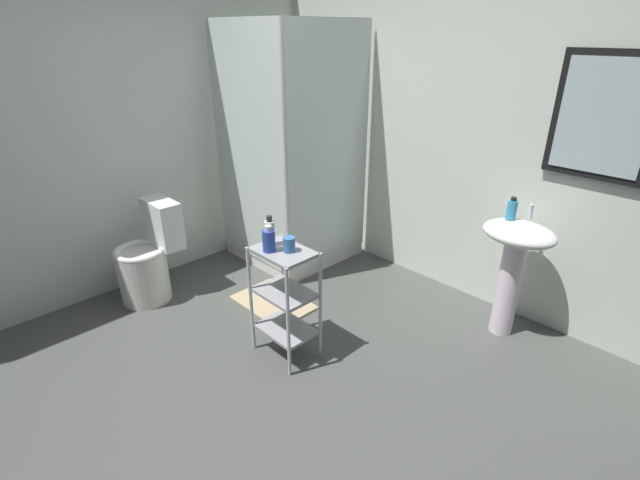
{
  "coord_description": "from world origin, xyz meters",
  "views": [
    {
      "loc": [
        1.65,
        -1.22,
        1.92
      ],
      "look_at": [
        -0.16,
        0.53,
        0.75
      ],
      "focal_mm": 25.58,
      "sensor_mm": 36.0,
      "label": 1
    }
  ],
  "objects_px": {
    "toilet": "(148,260)",
    "hand_soap_bottle": "(512,209)",
    "rinse_cup": "(289,244)",
    "storage_cart": "(285,294)",
    "lotion_bottle_white": "(270,233)",
    "shampoo_bottle_blue": "(269,240)",
    "bath_mat": "(273,303)",
    "shower_stall": "(292,211)",
    "pedestal_sink": "(514,257)"
  },
  "relations": [
    {
      "from": "toilet",
      "to": "hand_soap_bottle",
      "type": "relative_size",
      "value": 5.17
    },
    {
      "from": "toilet",
      "to": "rinse_cup",
      "type": "height_order",
      "value": "rinse_cup"
    },
    {
      "from": "toilet",
      "to": "storage_cart",
      "type": "xyz_separation_m",
      "value": [
        1.26,
        0.31,
        0.12
      ]
    },
    {
      "from": "hand_soap_bottle",
      "to": "lotion_bottle_white",
      "type": "xyz_separation_m",
      "value": [
        -0.88,
        -1.27,
        -0.05
      ]
    },
    {
      "from": "lotion_bottle_white",
      "to": "shampoo_bottle_blue",
      "type": "height_order",
      "value": "lotion_bottle_white"
    },
    {
      "from": "lotion_bottle_white",
      "to": "shampoo_bottle_blue",
      "type": "bearing_deg",
      "value": -43.77
    },
    {
      "from": "rinse_cup",
      "to": "storage_cart",
      "type": "bearing_deg",
      "value": -153.6
    },
    {
      "from": "shampoo_bottle_blue",
      "to": "rinse_cup",
      "type": "xyz_separation_m",
      "value": [
        0.08,
        0.08,
        -0.03
      ]
    },
    {
      "from": "storage_cart",
      "to": "bath_mat",
      "type": "relative_size",
      "value": 1.23
    },
    {
      "from": "lotion_bottle_white",
      "to": "rinse_cup",
      "type": "bearing_deg",
      "value": 11.12
    },
    {
      "from": "shower_stall",
      "to": "storage_cart",
      "type": "height_order",
      "value": "shower_stall"
    },
    {
      "from": "storage_cart",
      "to": "rinse_cup",
      "type": "bearing_deg",
      "value": 26.4
    },
    {
      "from": "toilet",
      "to": "rinse_cup",
      "type": "xyz_separation_m",
      "value": [
        1.29,
        0.32,
        0.47
      ]
    },
    {
      "from": "pedestal_sink",
      "to": "rinse_cup",
      "type": "height_order",
      "value": "rinse_cup"
    },
    {
      "from": "shower_stall",
      "to": "storage_cart",
      "type": "relative_size",
      "value": 2.7
    },
    {
      "from": "hand_soap_bottle",
      "to": "rinse_cup",
      "type": "distance_m",
      "value": 1.45
    },
    {
      "from": "storage_cart",
      "to": "rinse_cup",
      "type": "distance_m",
      "value": 0.35
    },
    {
      "from": "shower_stall",
      "to": "hand_soap_bottle",
      "type": "distance_m",
      "value": 1.84
    },
    {
      "from": "storage_cart",
      "to": "rinse_cup",
      "type": "relative_size",
      "value": 8.28
    },
    {
      "from": "shampoo_bottle_blue",
      "to": "rinse_cup",
      "type": "height_order",
      "value": "shampoo_bottle_blue"
    },
    {
      "from": "lotion_bottle_white",
      "to": "shampoo_bottle_blue",
      "type": "relative_size",
      "value": 1.19
    },
    {
      "from": "storage_cart",
      "to": "rinse_cup",
      "type": "height_order",
      "value": "rinse_cup"
    },
    {
      "from": "shower_stall",
      "to": "lotion_bottle_white",
      "type": "distance_m",
      "value": 1.33
    },
    {
      "from": "shower_stall",
      "to": "bath_mat",
      "type": "relative_size",
      "value": 3.33
    },
    {
      "from": "shampoo_bottle_blue",
      "to": "bath_mat",
      "type": "bearing_deg",
      "value": 141.99
    },
    {
      "from": "shampoo_bottle_blue",
      "to": "rinse_cup",
      "type": "distance_m",
      "value": 0.12
    },
    {
      "from": "bath_mat",
      "to": "lotion_bottle_white",
      "type": "bearing_deg",
      "value": -37.14
    },
    {
      "from": "pedestal_sink",
      "to": "storage_cart",
      "type": "distance_m",
      "value": 1.51
    },
    {
      "from": "pedestal_sink",
      "to": "rinse_cup",
      "type": "bearing_deg",
      "value": -124.53
    },
    {
      "from": "hand_soap_bottle",
      "to": "lotion_bottle_white",
      "type": "height_order",
      "value": "hand_soap_bottle"
    },
    {
      "from": "storage_cart",
      "to": "shampoo_bottle_blue",
      "type": "bearing_deg",
      "value": -128.07
    },
    {
      "from": "hand_soap_bottle",
      "to": "bath_mat",
      "type": "xyz_separation_m",
      "value": [
        -1.29,
        -0.96,
        -0.87
      ]
    },
    {
      "from": "lotion_bottle_white",
      "to": "hand_soap_bottle",
      "type": "bearing_deg",
      "value": 55.07
    },
    {
      "from": "toilet",
      "to": "lotion_bottle_white",
      "type": "distance_m",
      "value": 1.29
    },
    {
      "from": "toilet",
      "to": "hand_soap_bottle",
      "type": "bearing_deg",
      "value": 37.51
    },
    {
      "from": "toilet",
      "to": "lotion_bottle_white",
      "type": "xyz_separation_m",
      "value": [
        1.15,
        0.3,
        0.51
      ]
    },
    {
      "from": "hand_soap_bottle",
      "to": "shampoo_bottle_blue",
      "type": "height_order",
      "value": "hand_soap_bottle"
    },
    {
      "from": "storage_cart",
      "to": "shampoo_bottle_blue",
      "type": "xyz_separation_m",
      "value": [
        -0.05,
        -0.06,
        0.37
      ]
    },
    {
      "from": "storage_cart",
      "to": "shampoo_bottle_blue",
      "type": "distance_m",
      "value": 0.38
    },
    {
      "from": "pedestal_sink",
      "to": "shampoo_bottle_blue",
      "type": "relative_size",
      "value": 5.04
    },
    {
      "from": "bath_mat",
      "to": "rinse_cup",
      "type": "bearing_deg",
      "value": -27.14
    },
    {
      "from": "lotion_bottle_white",
      "to": "shower_stall",
      "type": "bearing_deg",
      "value": 133.38
    },
    {
      "from": "shower_stall",
      "to": "hand_soap_bottle",
      "type": "xyz_separation_m",
      "value": [
        1.76,
        0.34,
        0.41
      ]
    },
    {
      "from": "storage_cart",
      "to": "hand_soap_bottle",
      "type": "relative_size",
      "value": 5.04
    },
    {
      "from": "toilet",
      "to": "rinse_cup",
      "type": "bearing_deg",
      "value": 14.06
    },
    {
      "from": "storage_cart",
      "to": "hand_soap_bottle",
      "type": "height_order",
      "value": "hand_soap_bottle"
    },
    {
      "from": "toilet",
      "to": "shampoo_bottle_blue",
      "type": "xyz_separation_m",
      "value": [
        1.21,
        0.24,
        0.5
      ]
    },
    {
      "from": "lotion_bottle_white",
      "to": "rinse_cup",
      "type": "xyz_separation_m",
      "value": [
        0.14,
        0.03,
        -0.04
      ]
    },
    {
      "from": "shower_stall",
      "to": "pedestal_sink",
      "type": "height_order",
      "value": "shower_stall"
    },
    {
      "from": "shampoo_bottle_blue",
      "to": "storage_cart",
      "type": "bearing_deg",
      "value": 51.93
    }
  ]
}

